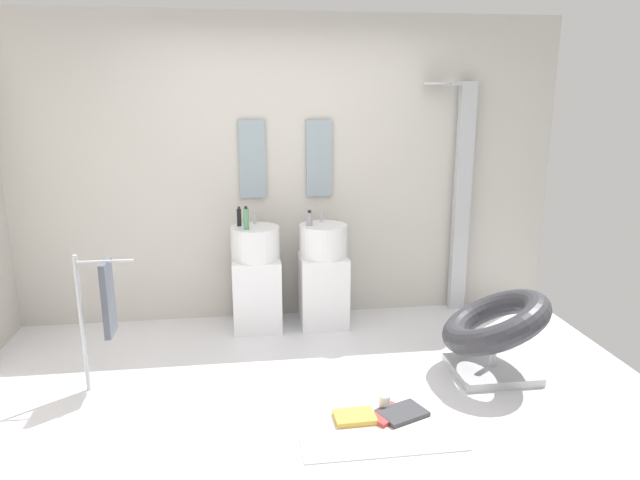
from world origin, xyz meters
name	(u,v)px	position (x,y,z in m)	size (l,w,h in m)	color
ground_plane	(309,406)	(0.00, 0.00, -0.02)	(4.80, 3.60, 0.04)	silver
rear_partition	(285,171)	(0.00, 1.65, 1.30)	(4.80, 0.10, 2.60)	beige
pedestal_sink_left	(256,278)	(-0.28, 1.32, 0.44)	(0.40, 0.40, 0.98)	white
pedestal_sink_right	(323,275)	(0.28, 1.32, 0.44)	(0.40, 0.40, 0.98)	white
vanity_mirror_left	(252,159)	(-0.28, 1.58, 1.41)	(0.22, 0.03, 0.65)	#8C9EA8
vanity_mirror_right	(319,158)	(0.28, 1.58, 1.41)	(0.22, 0.03, 0.65)	#8C9EA8
shower_column	(461,194)	(1.56, 1.53, 1.08)	(0.49, 0.24, 2.05)	#B7BABF
lounge_chair	(495,328)	(1.35, 0.23, 0.35)	(1.02, 1.01, 0.65)	#B7BABF
towel_rack	(104,301)	(-1.30, 0.38, 0.63)	(0.37, 0.22, 0.95)	#B7BABF
area_rug	(374,418)	(0.38, -0.24, 0.01)	(0.95, 0.79, 0.01)	white
magazine_red	(388,414)	(0.46, -0.24, 0.02)	(0.25, 0.14, 0.03)	#B73838
magazine_ochre	(355,417)	(0.25, -0.24, 0.03)	(0.25, 0.18, 0.03)	gold
magazine_charcoal	(402,413)	(0.56, -0.24, 0.02)	(0.29, 0.20, 0.03)	#38383D
coffee_mug	(384,402)	(0.47, -0.14, 0.06)	(0.08, 0.08, 0.09)	white
soap_bottle_green	(246,219)	(-0.36, 1.23, 0.97)	(0.05, 0.05, 0.19)	#59996B
soap_bottle_grey	(309,219)	(0.17, 1.30, 0.94)	(0.05, 0.05, 0.13)	#99999E
soap_bottle_black	(239,217)	(-0.41, 1.37, 0.96)	(0.04, 0.04, 0.16)	black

